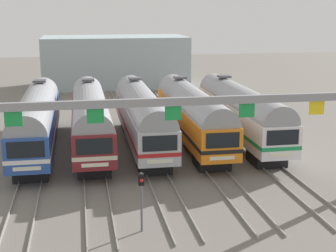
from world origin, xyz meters
The scene contains 10 objects.
ground_plane centered at (0.00, 0.00, 0.00)m, with size 160.00×160.00×0.00m, color slate.
track_bed centered at (0.00, 17.00, 0.07)m, with size 18.25×70.00×0.15m.
commuter_train_blue centered at (-8.37, 0.00, 2.69)m, with size 2.88×18.06×5.05m.
commuter_train_maroon centered at (-4.19, 0.00, 2.69)m, with size 2.88×18.06×5.05m.
commuter_train_stainless centered at (0.00, 0.00, 2.69)m, with size 2.88×18.06×5.05m.
commuter_train_orange centered at (4.19, 0.00, 2.69)m, with size 2.88×18.06×5.05m.
commuter_train_white centered at (8.37, 0.00, 2.69)m, with size 2.88×18.06×5.05m.
catenary_gantry centered at (0.00, -13.50, 5.26)m, with size 21.99×0.44×6.97m.
yard_signal_mast centered at (-2.09, -15.98, 2.20)m, with size 0.28×0.35×3.16m.
maintenance_building centered at (0.30, 33.27, 3.58)m, with size 20.45×10.00×7.15m, color #9EB2B7.
Camera 1 is at (-4.95, -39.48, 11.22)m, focal length 53.23 mm.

